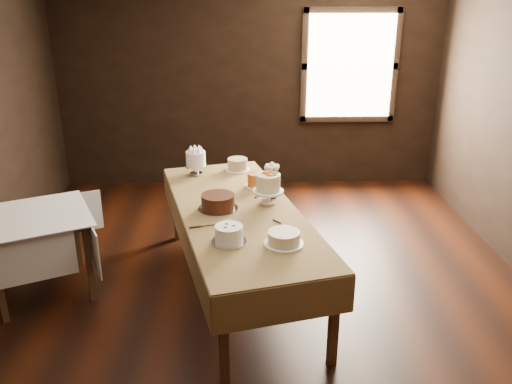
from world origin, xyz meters
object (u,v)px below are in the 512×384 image
at_px(cake_server_d, 263,192).
at_px(flower_vase, 272,192).
at_px(cake_speckled, 238,165).
at_px(cake_cream, 284,239).
at_px(cake_server_e, 210,225).
at_px(cake_caramel, 256,181).
at_px(side_table, 36,225).
at_px(cake_server_b, 287,226).
at_px(cake_flowers, 268,190).
at_px(cake_chocolate, 218,202).
at_px(cake_server_c, 222,196).
at_px(cake_meringue, 196,164).
at_px(display_table, 239,216).
at_px(cake_swirl, 229,235).

relative_size(cake_server_d, flower_vase, 1.98).
relative_size(cake_speckled, cake_cream, 0.77).
bearing_deg(cake_speckled, cake_server_e, -99.19).
bearing_deg(cake_server_d, cake_cream, -147.19).
bearing_deg(cake_caramel, side_table, -164.53).
bearing_deg(flower_vase, cake_server_b, -81.41).
xyz_separation_m(cake_speckled, cake_cream, (0.34, -1.71, -0.01)).
height_order(cake_speckled, cake_flowers, cake_flowers).
xyz_separation_m(cake_chocolate, cake_server_c, (0.02, 0.31, -0.06)).
height_order(side_table, cake_server_d, cake_server_d).
xyz_separation_m(cake_speckled, cake_server_b, (0.40, -1.40, -0.05)).
relative_size(cake_meringue, cake_server_b, 1.05).
bearing_deg(cake_speckled, cake_flowers, -73.43).
height_order(cake_flowers, cake_server_d, cake_flowers).
height_order(cake_meringue, cake_cream, cake_meringue).
distance_m(display_table, cake_server_d, 0.47).
xyz_separation_m(side_table, cake_flowers, (2.00, 0.12, 0.24)).
relative_size(cake_server_c, cake_server_e, 1.00).
xyz_separation_m(side_table, cake_server_b, (2.13, -0.37, 0.13)).
bearing_deg(cake_chocolate, cake_meringue, 105.55).
height_order(cake_swirl, cake_server_d, cake_swirl).
relative_size(cake_caramel, cake_chocolate, 0.61).
xyz_separation_m(cake_server_c, cake_server_d, (0.38, 0.08, 0.00)).
bearing_deg(cake_chocolate, side_table, 179.87).
distance_m(cake_speckled, cake_flowers, 0.95).
height_order(side_table, cake_meringue, cake_meringue).
xyz_separation_m(cake_chocolate, cake_server_b, (0.56, -0.37, -0.06)).
bearing_deg(side_table, cake_server_c, 10.87).
distance_m(cake_speckled, cake_swirl, 1.67).
bearing_deg(cake_meringue, side_table, -145.40).
bearing_deg(side_table, cake_swirl, -20.82).
height_order(display_table, cake_server_d, cake_server_d).
xyz_separation_m(cake_caramel, cake_server_d, (0.06, -0.14, -0.06)).
height_order(side_table, cake_server_e, cake_server_e).
bearing_deg(cake_server_b, side_table, -137.97).
relative_size(side_table, cake_server_d, 4.87).
relative_size(cake_server_b, flower_vase, 1.98).
distance_m(cake_caramel, cake_cream, 1.22).
xyz_separation_m(cake_flowers, cake_cream, (0.07, -0.80, -0.07)).
height_order(side_table, cake_chocolate, cake_chocolate).
bearing_deg(cake_swirl, cake_server_b, 30.16).
xyz_separation_m(cake_cream, cake_server_c, (-0.49, 0.99, -0.05)).
bearing_deg(flower_vase, cake_flowers, -110.03).
distance_m(cake_server_b, cake_server_e, 0.62).
relative_size(cake_swirl, cake_server_b, 1.22).
bearing_deg(cake_server_c, cake_server_b, -141.35).
relative_size(display_table, cake_server_d, 11.15).
bearing_deg(cake_server_e, cake_caramel, 49.98).
relative_size(cake_chocolate, cake_server_c, 1.56).
xyz_separation_m(display_table, side_table, (-1.74, 0.02, -0.06)).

